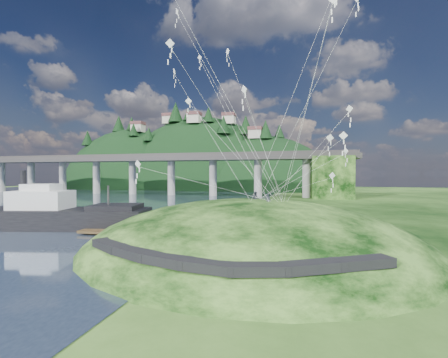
# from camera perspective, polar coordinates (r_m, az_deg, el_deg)

# --- Properties ---
(ground) EXTENTS (320.00, 320.00, 0.00)m
(ground) POSITION_cam_1_polar(r_m,az_deg,el_deg) (32.12, -9.89, -12.74)
(ground) COLOR black
(ground) RESTS_ON ground
(grass_hill) EXTENTS (36.00, 32.00, 13.00)m
(grass_hill) POSITION_cam_1_polar(r_m,az_deg,el_deg) (32.11, 5.32, -15.50)
(grass_hill) COLOR black
(grass_hill) RESTS_ON ground
(footpath) EXTENTS (22.29, 5.84, 0.83)m
(footpath) POSITION_cam_1_polar(r_m,az_deg,el_deg) (20.21, -1.77, -14.90)
(footpath) COLOR black
(footpath) RESTS_ON ground
(bridge) EXTENTS (160.00, 11.00, 15.00)m
(bridge) POSITION_cam_1_polar(r_m,az_deg,el_deg) (106.07, -7.26, 2.12)
(bridge) COLOR #2D2B2B
(bridge) RESTS_ON ground
(far_ridge) EXTENTS (153.00, 70.00, 94.50)m
(far_ridge) POSITION_cam_1_polar(r_m,az_deg,el_deg) (161.52, -6.02, -4.35)
(far_ridge) COLOR black
(far_ridge) RESTS_ON ground
(work_barge) EXTENTS (23.93, 11.12, 8.09)m
(work_barge) POSITION_cam_1_polar(r_m,az_deg,el_deg) (47.79, -28.61, -5.84)
(work_barge) COLOR black
(work_barge) RESTS_ON ground
(wooden_dock) EXTENTS (12.40, 2.49, 0.88)m
(wooden_dock) POSITION_cam_1_polar(r_m,az_deg,el_deg) (39.15, -18.15, -9.70)
(wooden_dock) COLOR #3B2B18
(wooden_dock) RESTS_ON ground
(kite_flyers) EXTENTS (2.24, 2.39, 1.57)m
(kite_flyers) POSITION_cam_1_polar(r_m,az_deg,el_deg) (30.91, 6.66, -2.49)
(kite_flyers) COLOR #292E37
(kite_flyers) RESTS_ON ground
(kite_swarm) EXTENTS (21.05, 16.84, 21.08)m
(kite_swarm) POSITION_cam_1_polar(r_m,az_deg,el_deg) (32.26, 6.30, 19.15)
(kite_swarm) COLOR white
(kite_swarm) RESTS_ON ground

